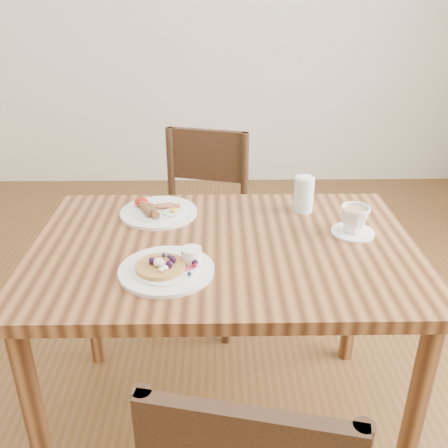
# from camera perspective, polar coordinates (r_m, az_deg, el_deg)

# --- Properties ---
(ground) EXTENTS (5.00, 5.00, 0.00)m
(ground) POSITION_cam_1_polar(r_m,az_deg,el_deg) (2.03, -0.00, -21.31)
(ground) COLOR brown
(ground) RESTS_ON ground
(dining_table) EXTENTS (1.20, 0.80, 0.75)m
(dining_table) POSITION_cam_1_polar(r_m,az_deg,el_deg) (1.61, -0.00, -5.41)
(dining_table) COLOR brown
(dining_table) RESTS_ON ground
(chair_far) EXTENTS (0.51, 0.51, 0.88)m
(chair_far) POSITION_cam_1_polar(r_m,az_deg,el_deg) (2.32, -2.71, 0.57)
(chair_far) COLOR #3E2816
(chair_far) RESTS_ON ground
(pancake_plate) EXTENTS (0.27, 0.27, 0.06)m
(pancake_plate) POSITION_cam_1_polar(r_m,az_deg,el_deg) (1.42, -6.40, -4.95)
(pancake_plate) COLOR white
(pancake_plate) RESTS_ON dining_table
(breakfast_plate) EXTENTS (0.27, 0.27, 0.04)m
(breakfast_plate) POSITION_cam_1_polar(r_m,az_deg,el_deg) (1.77, -7.61, 1.47)
(breakfast_plate) COLOR white
(breakfast_plate) RESTS_ON dining_table
(teacup_saucer) EXTENTS (0.14, 0.14, 0.09)m
(teacup_saucer) POSITION_cam_1_polar(r_m,az_deg,el_deg) (1.66, 14.64, 0.33)
(teacup_saucer) COLOR white
(teacup_saucer) RESTS_ON dining_table
(water_glass) EXTENTS (0.07, 0.07, 0.13)m
(water_glass) POSITION_cam_1_polar(r_m,az_deg,el_deg) (1.78, 9.10, 3.37)
(water_glass) COLOR silver
(water_glass) RESTS_ON dining_table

